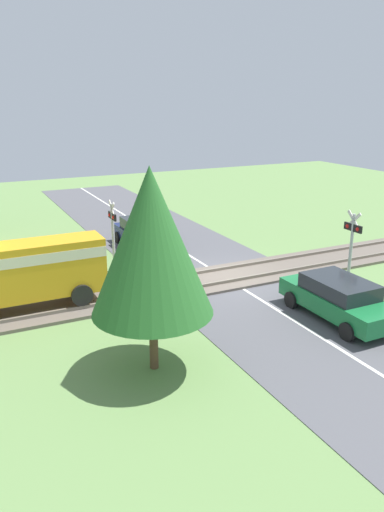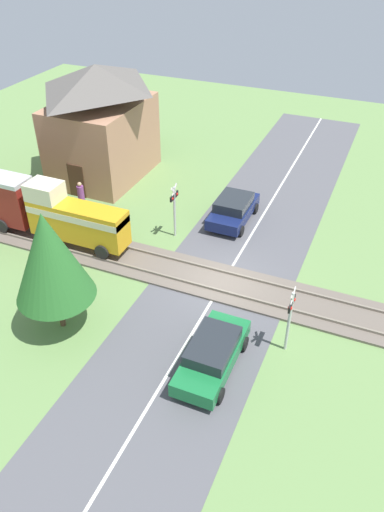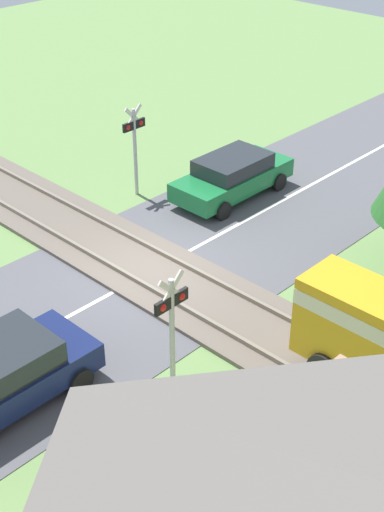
{
  "view_description": "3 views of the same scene",
  "coord_description": "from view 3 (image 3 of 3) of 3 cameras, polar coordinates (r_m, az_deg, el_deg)",
  "views": [
    {
      "loc": [
        -16.8,
        9.81,
        7.16
      ],
      "look_at": [
        0.0,
        1.56,
        1.2
      ],
      "focal_mm": 35.0,
      "sensor_mm": 36.0,
      "label": 1
    },
    {
      "loc": [
        -17.67,
        -5.96,
        14.94
      ],
      "look_at": [
        0.0,
        1.56,
        1.2
      ],
      "focal_mm": 35.0,
      "sensor_mm": 36.0,
      "label": 2
    },
    {
      "loc": [
        11.12,
        12.24,
        10.79
      ],
      "look_at": [
        0.0,
        1.56,
        1.2
      ],
      "focal_mm": 50.0,
      "sensor_mm": 36.0,
      "label": 3
    }
  ],
  "objects": [
    {
      "name": "car_far_side",
      "position": [
        15.7,
        -15.02,
        -9.1
      ],
      "size": [
        4.08,
        2.05,
        1.46
      ],
      "color": "#141E4C",
      "rests_on": "ground_plane"
    },
    {
      "name": "track_bed",
      "position": [
        19.71,
        -3.28,
        -1.14
      ],
      "size": [
        2.8,
        48.0,
        0.24
      ],
      "color": "#665B51",
      "rests_on": "ground_plane"
    },
    {
      "name": "car_near_crossing",
      "position": [
        23.44,
        3.27,
        6.46
      ],
      "size": [
        4.34,
        1.9,
        1.41
      ],
      "color": "#197038",
      "rests_on": "ground_plane"
    },
    {
      "name": "crossing_signal_west_approach",
      "position": [
        23.11,
        -4.62,
        9.35
      ],
      "size": [
        0.9,
        0.18,
        3.07
      ],
      "color": "#B7B7B7",
      "rests_on": "ground_plane"
    },
    {
      "name": "road_surface",
      "position": [
        19.74,
        -3.27,
        -1.28
      ],
      "size": [
        48.0,
        6.4,
        0.02
      ],
      "color": "#515156",
      "rests_on": "ground_plane"
    },
    {
      "name": "ground_plane",
      "position": [
        19.74,
        -3.27,
        -1.3
      ],
      "size": [
        60.0,
        60.0,
        0.0
      ],
      "primitive_type": "plane",
      "color": "#66894C"
    },
    {
      "name": "crossing_signal_east_approach",
      "position": [
        14.66,
        -1.63,
        -5.1
      ],
      "size": [
        0.9,
        0.18,
        3.07
      ],
      "color": "#B7B7B7",
      "rests_on": "ground_plane"
    }
  ]
}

